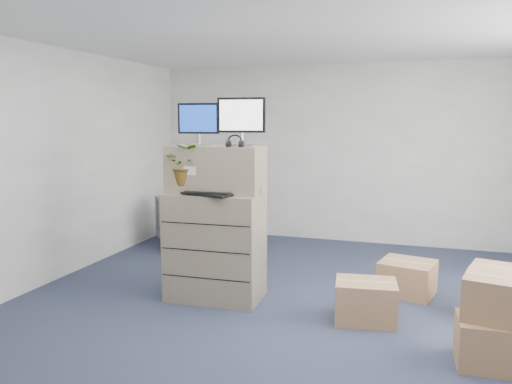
# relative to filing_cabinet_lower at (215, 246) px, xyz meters

# --- Properties ---
(ground) EXTENTS (7.00, 7.00, 0.00)m
(ground) POSITION_rel_filing_cabinet_lower_xyz_m (0.90, -0.45, -0.58)
(ground) COLOR #22293D
(ground) RESTS_ON ground
(wall_back) EXTENTS (6.00, 0.02, 2.80)m
(wall_back) POSITION_rel_filing_cabinet_lower_xyz_m (0.90, 3.06, 0.82)
(wall_back) COLOR #B6B4AD
(wall_back) RESTS_ON ground
(filing_cabinet_lower) EXTENTS (1.02, 0.65, 1.16)m
(filing_cabinet_lower) POSITION_rel_filing_cabinet_lower_xyz_m (0.00, 0.00, 0.00)
(filing_cabinet_lower) COLOR gray
(filing_cabinet_lower) RESTS_ON ground
(filing_cabinet_upper) EXTENTS (1.02, 0.54, 0.50)m
(filing_cabinet_upper) POSITION_rel_filing_cabinet_lower_xyz_m (-0.00, 0.06, 0.83)
(filing_cabinet_upper) COLOR gray
(filing_cabinet_upper) RESTS_ON filing_cabinet_lower
(monitor_left) EXTENTS (0.45, 0.19, 0.45)m
(monitor_left) POSITION_rel_filing_cabinet_lower_xyz_m (-0.19, 0.04, 1.33)
(monitor_left) COLOR #99999E
(monitor_left) RESTS_ON filing_cabinet_upper
(monitor_right) EXTENTS (0.51, 0.22, 0.50)m
(monitor_right) POSITION_rel_filing_cabinet_lower_xyz_m (0.27, 0.09, 1.36)
(monitor_right) COLOR #99999E
(monitor_right) RESTS_ON filing_cabinet_upper
(headphones) EXTENTS (0.17, 0.02, 0.17)m
(headphones) POSITION_rel_filing_cabinet_lower_xyz_m (0.28, -0.12, 1.13)
(headphones) COLOR black
(headphones) RESTS_ON filing_cabinet_upper
(keyboard) EXTENTS (0.60, 0.38, 0.03)m
(keyboard) POSITION_rel_filing_cabinet_lower_xyz_m (-0.00, -0.18, 0.60)
(keyboard) COLOR black
(keyboard) RESTS_ON filing_cabinet_lower
(mouse) EXTENTS (0.11, 0.07, 0.04)m
(mouse) POSITION_rel_filing_cabinet_lower_xyz_m (0.38, -0.05, 0.60)
(mouse) COLOR silver
(mouse) RESTS_ON filing_cabinet_lower
(water_bottle) EXTENTS (0.09, 0.09, 0.32)m
(water_bottle) POSITION_rel_filing_cabinet_lower_xyz_m (0.10, 0.02, 0.74)
(water_bottle) COLOR #919399
(water_bottle) RESTS_ON filing_cabinet_lower
(phone_dock) EXTENTS (0.06, 0.05, 0.14)m
(phone_dock) POSITION_rel_filing_cabinet_lower_xyz_m (-0.00, 0.07, 0.63)
(phone_dock) COLOR silver
(phone_dock) RESTS_ON filing_cabinet_lower
(external_drive) EXTENTS (0.25, 0.20, 0.07)m
(external_drive) POSITION_rel_filing_cabinet_lower_xyz_m (0.38, 0.10, 0.62)
(external_drive) COLOR black
(external_drive) RESTS_ON filing_cabinet_lower
(tissue_box) EXTENTS (0.25, 0.15, 0.09)m
(tissue_box) POSITION_rel_filing_cabinet_lower_xyz_m (0.29, 0.11, 0.69)
(tissue_box) COLOR #397EC4
(tissue_box) RESTS_ON external_drive
(potted_plant) EXTENTS (0.42, 0.46, 0.43)m
(potted_plant) POSITION_rel_filing_cabinet_lower_xyz_m (-0.28, -0.11, 0.82)
(potted_plant) COLOR #9AB390
(potted_plant) RESTS_ON filing_cabinet_lower
(office_chair) EXTENTS (1.12, 1.12, 0.84)m
(office_chair) POSITION_rel_filing_cabinet_lower_xyz_m (-1.35, 2.05, -0.16)
(office_chair) COLOR slate
(office_chair) RESTS_ON ground
(cardboard_boxes) EXTENTS (2.06, 2.06, 0.73)m
(cardboard_boxes) POSITION_rel_filing_cabinet_lower_xyz_m (2.43, 0.02, -0.33)
(cardboard_boxes) COLOR #916746
(cardboard_boxes) RESTS_ON ground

